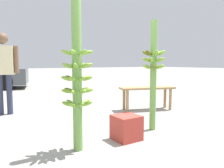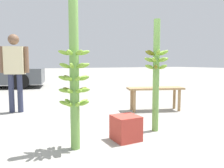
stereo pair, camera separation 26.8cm
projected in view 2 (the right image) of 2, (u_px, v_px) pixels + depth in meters
ground_plane at (125, 142)px, 2.84m from camera, size 80.00×80.00×0.00m
banana_stalk_left at (74, 77)px, 2.54m from camera, size 0.37×0.38×1.74m
banana_stalk_center at (156, 71)px, 3.22m from camera, size 0.37×0.37×1.66m
vendor_person at (15, 66)px, 4.46m from camera, size 0.57×0.30×1.60m
market_bench at (155, 92)px, 4.68m from camera, size 1.24×0.74×0.50m
produce_crate at (126, 128)px, 2.90m from camera, size 0.33×0.33×0.33m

